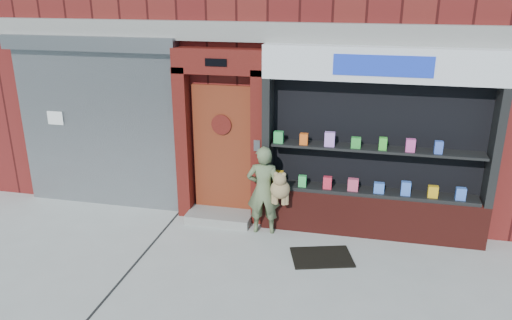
% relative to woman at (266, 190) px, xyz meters
% --- Properties ---
extents(ground, '(80.00, 80.00, 0.00)m').
position_rel_woman_xyz_m(ground, '(-0.10, -1.48, -0.75)').
color(ground, '#9E9E99').
rests_on(ground, ground).
extents(shutter_bay, '(3.10, 0.30, 3.04)m').
position_rel_woman_xyz_m(shutter_bay, '(-3.10, 0.45, 0.97)').
color(shutter_bay, gray).
rests_on(shutter_bay, ground).
extents(red_door_bay, '(1.52, 0.58, 2.90)m').
position_rel_woman_xyz_m(red_door_bay, '(-0.85, 0.38, 0.71)').
color(red_door_bay, '#4C100D').
rests_on(red_door_bay, ground).
extents(pharmacy_bay, '(3.50, 0.41, 3.00)m').
position_rel_woman_xyz_m(pharmacy_bay, '(1.65, 0.34, 0.63)').
color(pharmacy_bay, '#541913').
rests_on(pharmacy_bay, ground).
extents(woman, '(0.72, 0.43, 1.47)m').
position_rel_woman_xyz_m(woman, '(0.00, 0.00, 0.00)').
color(woman, '#5E6E48').
rests_on(woman, ground).
extents(doormat, '(1.02, 0.84, 0.02)m').
position_rel_woman_xyz_m(doormat, '(0.98, -0.62, -0.74)').
color(doormat, black).
rests_on(doormat, ground).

